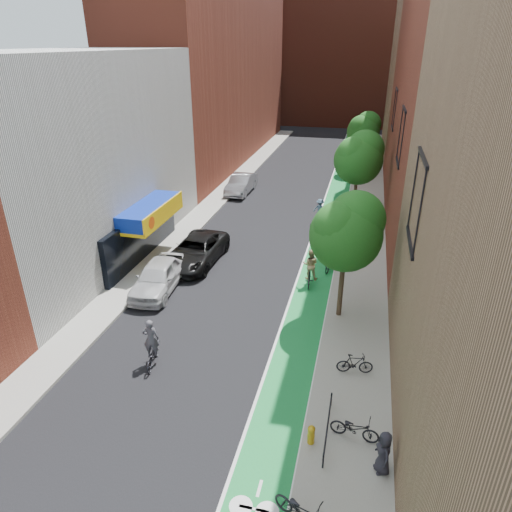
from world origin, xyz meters
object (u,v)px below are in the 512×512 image
Objects in this scene: parked_car_silver at (241,184)px; pedestrian at (384,453)px; cyclist_lane_mid at (331,257)px; fire_hydrant at (311,434)px; parked_car_white at (158,277)px; cyclist_lane_near at (310,270)px; cyclist_lane_far at (320,213)px; cyclist_lead at (151,350)px; parked_car_black at (196,251)px.

pedestrian is at bearing -64.92° from parked_car_silver.
fire_hydrant is at bearing 104.74° from cyclist_lane_mid.
parked_car_white is 6.75× the size of fire_hydrant.
fire_hydrant is (1.56, -11.26, -0.41)m from cyclist_lane_near.
cyclist_lane_near is at bearing 106.82° from cyclist_lane_far.
cyclist_lead is (2.42, -5.94, -0.10)m from parked_car_white.
cyclist_lead is 2.96× the size of fire_hydrant.
parked_car_silver is at bearing -95.96° from cyclist_lead.
cyclist_lane_near is (8.26, -15.63, 0.11)m from parked_car_silver.
parked_car_silver is 17.68m from cyclist_lane_near.
cyclist_lane_far is at bearing 55.14° from parked_car_white.
fire_hydrant is (9.49, -8.67, -0.30)m from parked_car_white.
cyclist_lead is 12.51m from cyclist_lane_mid.
cyclist_lane_far is at bearing 54.49° from parked_car_black.
parked_car_black is at bearing 65.37° from cyclist_lane_far.
parked_car_white is 2.28× the size of cyclist_lane_near.
cyclist_lane_mid is (0.96, 2.18, -0.10)m from cyclist_lane_near.
pedestrian is at bearing 104.75° from cyclist_lane_near.
parked_car_black is 7.93× the size of fire_hydrant.
parked_car_silver is at bearing -43.38° from cyclist_lane_mid.
cyclist_lane_near is 9.59m from cyclist_lane_far.
cyclist_lane_mid reaches higher than parked_car_white.
cyclist_lane_far is (-1.50, 7.40, -0.00)m from cyclist_lane_mid.
parked_car_white is 3.19× the size of pedestrian.
parked_car_white is 0.97× the size of parked_car_silver.
parked_car_silver is 2.30× the size of cyclist_lane_mid.
parked_car_black is at bearing 74.69° from parked_car_white.
fire_hydrant is at bearing -122.93° from pedestrian.
cyclist_lane_near reaches higher than parked_car_white.
cyclist_lead is 10.15m from cyclist_lane_near.
cyclist_lead is at bearing -128.38° from pedestrian.
cyclist_lead is 1.12× the size of cyclist_lane_far.
parked_car_white is at bearing 137.57° from fire_hydrant.
parked_car_silver is at bearing -65.44° from cyclist_lane_near.
parked_car_silver is at bearing 110.06° from fire_hydrant.
cyclist_lead reaches higher than cyclist_lane_near.
cyclist_lane_mid reaches higher than parked_car_black.
parked_car_silver is (-0.33, 18.22, -0.00)m from parked_car_white.
parked_car_white is at bearing 72.30° from cyclist_lane_far.
cyclist_lane_near is (7.15, -1.19, 0.14)m from parked_car_black.
cyclist_lane_near reaches higher than parked_car_black.
cyclist_lane_mid is (9.22, -13.45, 0.01)m from parked_car_silver.
cyclist_lane_far is (6.61, 8.39, 0.03)m from parked_car_black.
parked_car_white is 2.28× the size of cyclist_lead.
cyclist_lane_mid is 13.46m from fire_hydrant.
cyclist_lane_mid reaches higher than pedestrian.
parked_car_black is 2.99× the size of cyclist_lane_far.
parked_car_white reaches higher than parked_car_silver.
cyclist_lane_mid is at bearing 172.76° from pedestrian.
pedestrian is at bearing 115.18° from cyclist_lane_far.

